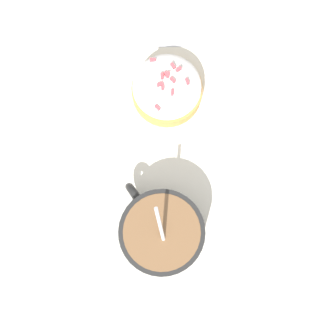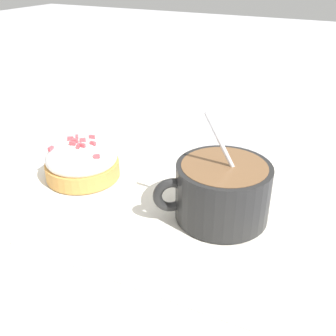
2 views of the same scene
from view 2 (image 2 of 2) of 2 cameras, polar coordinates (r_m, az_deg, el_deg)
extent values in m
plane|color=#B2B2B7|center=(0.44, -2.70, -3.67)|extent=(3.00, 3.00, 0.00)
cube|color=white|center=(0.44, -2.71, -3.50)|extent=(0.31, 0.28, 0.00)
cylinder|color=black|center=(0.39, 7.92, -3.38)|extent=(0.09, 0.09, 0.06)
cylinder|color=brown|center=(0.38, 8.16, -0.31)|extent=(0.08, 0.08, 0.01)
torus|color=black|center=(0.38, 0.48, -3.94)|extent=(0.03, 0.03, 0.04)
ellipsoid|color=silver|center=(0.40, 3.85, -5.25)|extent=(0.03, 0.02, 0.01)
cylinder|color=silver|center=(0.37, 9.11, 0.65)|extent=(0.05, 0.02, 0.10)
cylinder|color=#D19347|center=(0.48, -12.25, -0.12)|extent=(0.09, 0.09, 0.02)
ellipsoid|color=white|center=(0.47, -12.44, 1.54)|extent=(0.08, 0.08, 0.03)
cube|color=#EA4C56|center=(0.48, -14.07, 4.12)|extent=(0.01, 0.01, 0.00)
cube|color=#EA4C56|center=(0.47, -13.46, 3.79)|extent=(0.01, 0.01, 0.00)
cube|color=#EA4C56|center=(0.44, -10.32, 1.69)|extent=(0.01, 0.01, 0.00)
cube|color=#EA4C56|center=(0.48, -10.97, 4.44)|extent=(0.01, 0.01, 0.00)
cube|color=#EA4C56|center=(0.47, -16.64, 2.72)|extent=(0.00, 0.01, 0.00)
cube|color=#EA4C56|center=(0.46, -10.68, 3.65)|extent=(0.01, 0.00, 0.00)
cube|color=#EA4C56|center=(0.46, -13.69, 3.50)|extent=(0.01, 0.00, 0.00)
cube|color=#EA4C56|center=(0.48, -13.09, 4.38)|extent=(0.01, 0.01, 0.00)
cube|color=#EA4C56|center=(0.45, -12.32, 3.24)|extent=(0.01, 0.00, 0.00)
cube|color=#EA4C56|center=(0.45, -12.87, 3.15)|extent=(0.01, 0.01, 0.00)
cube|color=#EA4C56|center=(0.47, -12.09, 4.09)|extent=(0.01, 0.01, 0.00)
cube|color=#EA4C56|center=(0.47, -13.32, 3.88)|extent=(0.01, 0.00, 0.00)
camera|label=1|loc=(0.47, 32.80, 70.20)|focal=50.00mm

